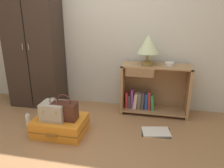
{
  "coord_description": "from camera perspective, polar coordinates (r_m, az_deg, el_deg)",
  "views": [
    {
      "loc": [
        0.84,
        -1.93,
        1.53
      ],
      "look_at": [
        0.24,
        0.86,
        0.55
      ],
      "focal_mm": 35.51,
      "sensor_mm": 36.0,
      "label": 1
    }
  ],
  "objects": [
    {
      "name": "open_book_on_floor",
      "position": [
        2.99,
        11.26,
        -12.01
      ],
      "size": [
        0.39,
        0.31,
        0.02
      ],
      "color": "white",
      "rests_on": "ground_plane"
    },
    {
      "name": "wardrobe",
      "position": [
        3.71,
        -19.41,
        9.6
      ],
      "size": [
        0.83,
        0.47,
        1.99
      ],
      "color": "#33261E",
      "rests_on": "ground_plane"
    },
    {
      "name": "handbag",
      "position": [
        2.81,
        -12.1,
        -6.72
      ],
      "size": [
        0.31,
        0.16,
        0.33
      ],
      "color": "#472319",
      "rests_on": "suitcase_large"
    },
    {
      "name": "back_wall",
      "position": [
        3.54,
        -1.76,
        15.21
      ],
      "size": [
        6.4,
        0.1,
        2.6
      ],
      "primitive_type": "cube",
      "color": "beige",
      "rests_on": "ground_plane"
    },
    {
      "name": "table_lamp",
      "position": [
        3.18,
        9.32,
        9.88
      ],
      "size": [
        0.31,
        0.31,
        0.44
      ],
      "color": "olive",
      "rests_on": "bookshelf"
    },
    {
      "name": "ground_plane",
      "position": [
        2.6,
        -9.71,
        -17.4
      ],
      "size": [
        9.0,
        9.0,
        0.0
      ],
      "primitive_type": "plane",
      "color": "#9E7047"
    },
    {
      "name": "suitcase_large",
      "position": [
        2.96,
        -13.14,
        -10.32
      ],
      "size": [
        0.64,
        0.5,
        0.22
      ],
      "color": "orange",
      "rests_on": "ground_plane"
    },
    {
      "name": "bottle",
      "position": [
        3.23,
        -20.76,
        -8.82
      ],
      "size": [
        0.06,
        0.06,
        0.2
      ],
      "color": "white",
      "rests_on": "ground_plane"
    },
    {
      "name": "bookshelf",
      "position": [
        3.39,
        10.26,
        -1.46
      ],
      "size": [
        0.99,
        0.38,
        0.75
      ],
      "color": "#A37A51",
      "rests_on": "ground_plane"
    },
    {
      "name": "train_case",
      "position": [
        2.85,
        -14.71,
        -6.66
      ],
      "size": [
        0.3,
        0.25,
        0.29
      ],
      "color": "#A89E8E",
      "rests_on": "suitcase_large"
    },
    {
      "name": "bowl",
      "position": [
        3.28,
        14.58,
        5.05
      ],
      "size": [
        0.14,
        0.14,
        0.04
      ],
      "primitive_type": "cylinder",
      "color": "silver",
      "rests_on": "bookshelf"
    }
  ]
}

